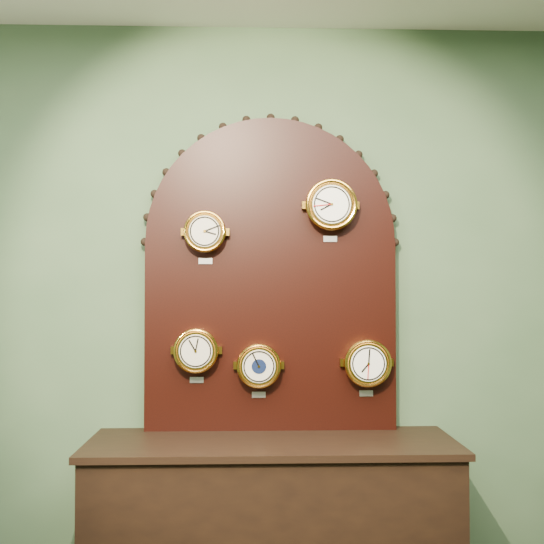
{
  "coord_description": "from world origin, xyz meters",
  "views": [
    {
      "loc": [
        -0.09,
        -0.61,
        1.5
      ],
      "look_at": [
        0.0,
        2.25,
        1.58
      ],
      "focal_mm": 41.94,
      "sensor_mm": 36.0,
      "label": 1
    }
  ],
  "objects_px": {
    "roman_clock": "(205,232)",
    "hygrometer": "(196,351)",
    "tide_clock": "(367,363)",
    "shop_counter": "(272,538)",
    "barometer": "(259,366)",
    "arabic_clock": "(331,205)",
    "display_board": "(271,264)"
  },
  "relations": [
    {
      "from": "roman_clock",
      "to": "hygrometer",
      "type": "bearing_deg",
      "value": -179.52
    },
    {
      "from": "roman_clock",
      "to": "tide_clock",
      "type": "xyz_separation_m",
      "value": [
        0.77,
        -0.0,
        -0.62
      ]
    },
    {
      "from": "shop_counter",
      "to": "hygrometer",
      "type": "distance_m",
      "value": 0.9
    },
    {
      "from": "shop_counter",
      "to": "roman_clock",
      "type": "distance_m",
      "value": 1.42
    },
    {
      "from": "tide_clock",
      "to": "barometer",
      "type": "bearing_deg",
      "value": 179.97
    },
    {
      "from": "arabic_clock",
      "to": "tide_clock",
      "type": "height_order",
      "value": "arabic_clock"
    },
    {
      "from": "roman_clock",
      "to": "tide_clock",
      "type": "bearing_deg",
      "value": -0.05
    },
    {
      "from": "display_board",
      "to": "tide_clock",
      "type": "height_order",
      "value": "display_board"
    },
    {
      "from": "shop_counter",
      "to": "roman_clock",
      "type": "height_order",
      "value": "roman_clock"
    },
    {
      "from": "roman_clock",
      "to": "display_board",
      "type": "bearing_deg",
      "value": 11.91
    },
    {
      "from": "arabic_clock",
      "to": "barometer",
      "type": "distance_m",
      "value": 0.83
    },
    {
      "from": "arabic_clock",
      "to": "hygrometer",
      "type": "relative_size",
      "value": 1.13
    },
    {
      "from": "shop_counter",
      "to": "display_board",
      "type": "relative_size",
      "value": 1.05
    },
    {
      "from": "display_board",
      "to": "tide_clock",
      "type": "relative_size",
      "value": 5.56
    },
    {
      "from": "display_board",
      "to": "roman_clock",
      "type": "relative_size",
      "value": 6.14
    },
    {
      "from": "display_board",
      "to": "tide_clock",
      "type": "distance_m",
      "value": 0.66
    },
    {
      "from": "arabic_clock",
      "to": "shop_counter",
      "type": "bearing_deg",
      "value": -151.74
    },
    {
      "from": "arabic_clock",
      "to": "display_board",
      "type": "bearing_deg",
      "value": 166.74
    },
    {
      "from": "hygrometer",
      "to": "barometer",
      "type": "bearing_deg",
      "value": -0.02
    },
    {
      "from": "display_board",
      "to": "arabic_clock",
      "type": "bearing_deg",
      "value": -13.26
    },
    {
      "from": "roman_clock",
      "to": "barometer",
      "type": "relative_size",
      "value": 0.96
    },
    {
      "from": "arabic_clock",
      "to": "barometer",
      "type": "xyz_separation_m",
      "value": [
        -0.34,
        0.0,
        -0.76
      ]
    },
    {
      "from": "shop_counter",
      "to": "tide_clock",
      "type": "distance_m",
      "value": 0.89
    },
    {
      "from": "shop_counter",
      "to": "tide_clock",
      "type": "xyz_separation_m",
      "value": [
        0.46,
        0.15,
        0.75
      ]
    },
    {
      "from": "roman_clock",
      "to": "tide_clock",
      "type": "distance_m",
      "value": 0.99
    },
    {
      "from": "shop_counter",
      "to": "barometer",
      "type": "bearing_deg",
      "value": 110.61
    },
    {
      "from": "hygrometer",
      "to": "tide_clock",
      "type": "xyz_separation_m",
      "value": [
        0.81,
        -0.0,
        -0.06
      ]
    },
    {
      "from": "display_board",
      "to": "arabic_clock",
      "type": "xyz_separation_m",
      "value": [
        0.28,
        -0.07,
        0.28
      ]
    },
    {
      "from": "display_board",
      "to": "hygrometer",
      "type": "height_order",
      "value": "display_board"
    },
    {
      "from": "display_board",
      "to": "roman_clock",
      "type": "bearing_deg",
      "value": -168.09
    },
    {
      "from": "tide_clock",
      "to": "display_board",
      "type": "bearing_deg",
      "value": 171.68
    },
    {
      "from": "roman_clock",
      "to": "hygrometer",
      "type": "xyz_separation_m",
      "value": [
        -0.04,
        -0.0,
        -0.56
      ]
    }
  ]
}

